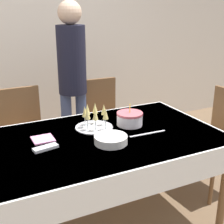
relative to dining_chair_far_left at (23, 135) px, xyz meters
name	(u,v)px	position (x,y,z in m)	size (l,w,h in m)	color
ground_plane	(100,223)	(0.40, -0.85, -0.52)	(12.00, 12.00, 0.00)	brown
wall_back	(33,33)	(0.40, 1.06, 0.83)	(8.00, 0.05, 2.70)	silver
dining_table	(99,149)	(0.40, -0.85, 0.14)	(1.81, 1.07, 0.76)	white
dining_chair_far_left	(23,135)	(0.00, 0.00, 0.00)	(0.43, 0.43, 0.95)	brown
dining_chair_far_right	(102,121)	(0.81, 0.00, 0.00)	(0.44, 0.44, 0.95)	brown
dining_chair_right_end	(220,137)	(1.63, -0.85, 0.00)	(0.45, 0.45, 0.95)	brown
birthday_cake	(130,119)	(0.72, -0.74, 0.29)	(0.21, 0.21, 0.18)	white
champagne_tray	(94,117)	(0.44, -0.67, 0.33)	(0.30, 0.30, 0.18)	silver
plate_stack_main	(111,140)	(0.43, -0.99, 0.27)	(0.23, 0.23, 0.06)	silver
cake_knife	(148,134)	(0.75, -0.96, 0.24)	(0.30, 0.03, 0.00)	silver
fork_pile	(46,148)	(0.00, -0.88, 0.25)	(0.18, 0.09, 0.02)	silver
napkin_pile	(43,139)	(0.02, -0.73, 0.24)	(0.15, 0.15, 0.01)	pink
person_standing	(72,72)	(0.55, 0.11, 0.52)	(0.28, 0.28, 1.72)	#3F4C72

